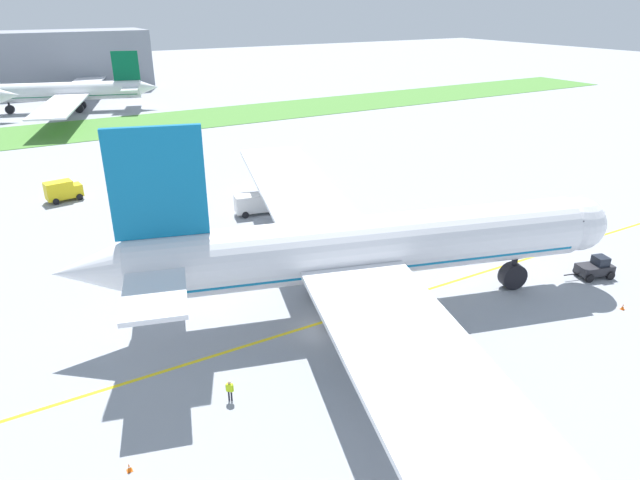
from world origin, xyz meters
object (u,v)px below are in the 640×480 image
(traffic_cone_port_wing, at_px, (623,307))
(service_truck_baggage_loader, at_px, (63,190))
(airliner_foreground, at_px, (358,249))
(traffic_cone_starboard_wing, at_px, (129,467))
(ground_crew_marshaller_front, at_px, (230,389))
(service_truck_fuel_bowser, at_px, (256,203))
(pushback_tug, at_px, (595,268))
(ground_crew_wingwalker_port, at_px, (463,457))
(parked_airliner_far_right, at_px, (69,92))

(traffic_cone_port_wing, xyz_separation_m, service_truck_baggage_loader, (-41.15, 59.80, 1.30))
(airliner_foreground, bearing_deg, traffic_cone_starboard_wing, -157.56)
(traffic_cone_starboard_wing, bearing_deg, traffic_cone_port_wing, -4.23)
(ground_crew_marshaller_front, bearing_deg, traffic_cone_port_wing, -9.77)
(service_truck_fuel_bowser, bearing_deg, pushback_tug, -56.69)
(airliner_foreground, height_order, traffic_cone_starboard_wing, airliner_foreground)
(traffic_cone_port_wing, bearing_deg, service_truck_baggage_loader, 124.53)
(traffic_cone_port_wing, relative_size, service_truck_fuel_bowser, 0.10)
(ground_crew_wingwalker_port, bearing_deg, parked_airliner_far_right, 91.10)
(service_truck_fuel_bowser, distance_m, parked_airliner_far_right, 94.47)
(service_truck_baggage_loader, bearing_deg, service_truck_fuel_bowser, -41.14)
(service_truck_baggage_loader, height_order, parked_airliner_far_right, parked_airliner_far_right)
(pushback_tug, xyz_separation_m, ground_crew_marshaller_front, (-40.56, 0.66, 0.03))
(ground_crew_marshaller_front, xyz_separation_m, service_truck_baggage_loader, (-4.30, 53.45, 0.53))
(service_truck_baggage_loader, distance_m, parked_airliner_far_right, 75.74)
(airliner_foreground, relative_size, ground_crew_marshaller_front, 46.12)
(traffic_cone_starboard_wing, bearing_deg, parked_airliner_far_right, 83.43)
(ground_crew_wingwalker_port, distance_m, traffic_cone_starboard_wing, 20.59)
(traffic_cone_starboard_wing, xyz_separation_m, service_truck_baggage_loader, (3.58, 56.49, 1.30))
(traffic_cone_port_wing, relative_size, traffic_cone_starboard_wing, 1.00)
(ground_crew_wingwalker_port, xyz_separation_m, traffic_cone_starboard_wing, (-17.82, 10.29, -0.73))
(ground_crew_wingwalker_port, distance_m, traffic_cone_port_wing, 27.81)
(ground_crew_wingwalker_port, distance_m, service_truck_fuel_bowser, 48.31)
(pushback_tug, height_order, service_truck_fuel_bowser, service_truck_fuel_bowser)
(airliner_foreground, distance_m, pushback_tug, 26.75)
(ground_crew_marshaller_front, xyz_separation_m, parked_airliner_far_right, (7.23, 128.23, 3.97))
(pushback_tug, bearing_deg, service_truck_fuel_bowser, 123.31)
(pushback_tug, height_order, traffic_cone_starboard_wing, pushback_tug)
(airliner_foreground, bearing_deg, service_truck_baggage_loader, 112.69)
(traffic_cone_starboard_wing, relative_size, parked_airliner_far_right, 0.01)
(ground_crew_wingwalker_port, height_order, service_truck_baggage_loader, service_truck_baggage_loader)
(ground_crew_marshaller_front, height_order, traffic_cone_starboard_wing, ground_crew_marshaller_front)
(service_truck_baggage_loader, bearing_deg, airliner_foreground, -67.31)
(parked_airliner_far_right, bearing_deg, service_truck_fuel_bowser, -83.74)
(pushback_tug, relative_size, traffic_cone_port_wing, 9.47)
(airliner_foreground, height_order, service_truck_baggage_loader, airliner_foreground)
(parked_airliner_far_right, bearing_deg, service_truck_baggage_loader, -98.77)
(traffic_cone_port_wing, distance_m, service_truck_fuel_bowser, 45.10)
(ground_crew_marshaller_front, distance_m, service_truck_baggage_loader, 53.63)
(pushback_tug, height_order, ground_crew_wingwalker_port, pushback_tug)
(service_truck_fuel_bowser, bearing_deg, ground_crew_wingwalker_port, -99.04)
(service_truck_baggage_loader, bearing_deg, ground_crew_marshaller_front, -85.40)
(service_truck_fuel_bowser, bearing_deg, parked_airliner_far_right, 96.26)
(ground_crew_wingwalker_port, relative_size, service_truck_fuel_bowser, 0.28)
(airliner_foreground, relative_size, pushback_tug, 14.50)
(ground_crew_wingwalker_port, bearing_deg, service_truck_fuel_bowser, 80.96)
(pushback_tug, xyz_separation_m, service_truck_fuel_bowser, (-23.03, 35.05, 0.50))
(ground_crew_wingwalker_port, bearing_deg, traffic_cone_port_wing, 14.54)
(pushback_tug, relative_size, parked_airliner_far_right, 0.08)
(traffic_cone_starboard_wing, distance_m, service_truck_baggage_loader, 56.62)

